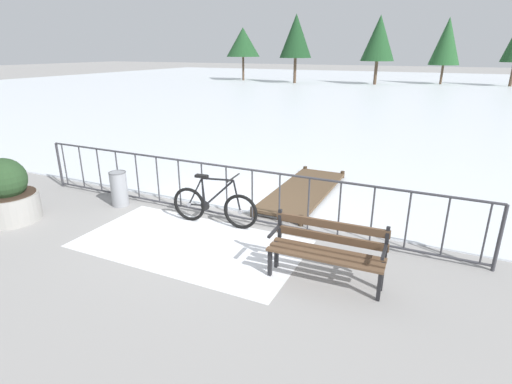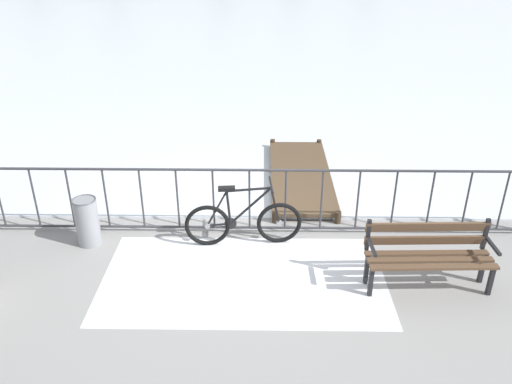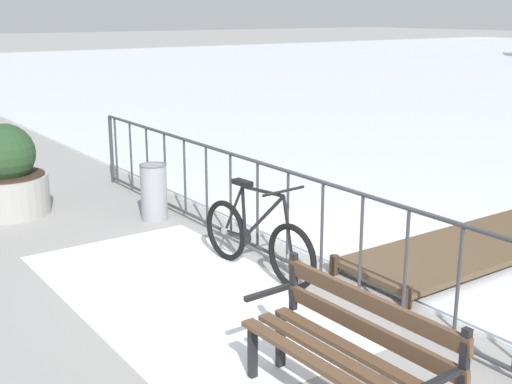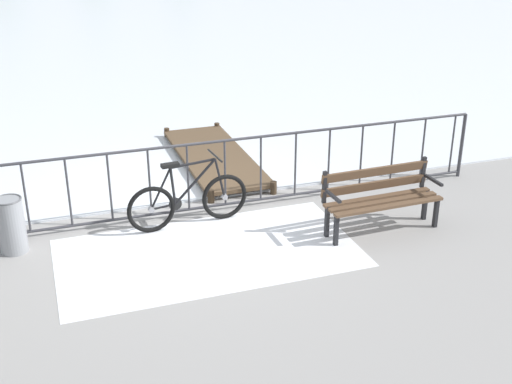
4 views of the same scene
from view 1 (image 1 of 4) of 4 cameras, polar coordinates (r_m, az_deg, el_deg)
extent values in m
plane|color=gray|center=(7.77, -4.11, -3.80)|extent=(160.00, 160.00, 0.00)
cube|color=silver|center=(34.90, 20.07, 13.50)|extent=(80.00, 56.00, 0.03)
cube|color=white|center=(6.88, -9.40, -7.26)|extent=(3.77, 2.02, 0.01)
cylinder|color=#38383D|center=(7.42, -4.31, 3.66)|extent=(9.00, 0.04, 0.04)
cylinder|color=#38383D|center=(7.74, -4.13, -3.26)|extent=(9.00, 0.04, 0.04)
cylinder|color=#38383D|center=(10.47, -26.23, 3.46)|extent=(0.06, 0.06, 1.05)
cylinder|color=#38383D|center=(6.76, 31.43, -5.71)|extent=(0.06, 0.06, 1.05)
cylinder|color=#38383D|center=(10.33, -25.63, 3.57)|extent=(0.03, 0.03, 0.97)
cylinder|color=#38383D|center=(9.92, -23.63, 3.26)|extent=(0.03, 0.03, 0.97)
cylinder|color=#38383D|center=(9.53, -21.47, 2.93)|extent=(0.03, 0.03, 0.97)
cylinder|color=#38383D|center=(9.15, -19.12, 2.56)|extent=(0.03, 0.03, 0.97)
cylinder|color=#38383D|center=(8.79, -16.58, 2.15)|extent=(0.03, 0.03, 0.97)
cylinder|color=#38383D|center=(8.45, -13.83, 1.71)|extent=(0.03, 0.03, 0.97)
cylinder|color=#38383D|center=(8.13, -10.86, 1.22)|extent=(0.03, 0.03, 0.97)
cylinder|color=#38383D|center=(7.83, -7.66, 0.70)|extent=(0.03, 0.03, 0.97)
cylinder|color=#38383D|center=(7.56, -4.22, 0.13)|extent=(0.03, 0.03, 0.97)
cylinder|color=#38383D|center=(7.33, -0.54, -0.48)|extent=(0.03, 0.03, 0.97)
cylinder|color=#38383D|center=(7.12, 3.37, -1.12)|extent=(0.03, 0.03, 0.97)
cylinder|color=#38383D|center=(6.95, 7.50, -1.80)|extent=(0.03, 0.03, 0.97)
cylinder|color=#38383D|center=(6.82, 11.80, -2.49)|extent=(0.03, 0.03, 0.97)
cylinder|color=#38383D|center=(6.73, 16.26, -3.19)|extent=(0.03, 0.03, 0.97)
cylinder|color=#38383D|center=(6.68, 20.81, -3.88)|extent=(0.03, 0.03, 0.97)
cylinder|color=#38383D|center=(6.68, 25.40, -4.56)|extent=(0.03, 0.03, 0.97)
cylinder|color=#38383D|center=(6.72, 29.98, -5.20)|extent=(0.03, 0.03, 0.97)
torus|color=black|center=(7.66, -9.51, -1.74)|extent=(0.66, 0.12, 0.66)
cylinder|color=gray|center=(7.66, -9.51, -1.74)|extent=(0.08, 0.07, 0.08)
torus|color=black|center=(7.21, -2.24, -2.83)|extent=(0.66, 0.12, 0.66)
cylinder|color=gray|center=(7.21, -2.24, -2.83)|extent=(0.08, 0.07, 0.08)
cylinder|color=black|center=(7.41, -7.52, -0.01)|extent=(0.08, 0.04, 0.53)
cylinder|color=black|center=(7.27, -5.32, -0.19)|extent=(0.61, 0.09, 0.59)
cylinder|color=black|center=(7.19, -5.54, 1.81)|extent=(0.63, 0.09, 0.07)
cylinder|color=black|center=(7.57, -8.41, -1.83)|extent=(0.34, 0.06, 0.05)
cylinder|color=black|center=(7.49, -8.65, 0.07)|extent=(0.32, 0.06, 0.56)
cylinder|color=black|center=(7.13, -2.74, -0.61)|extent=(0.16, 0.05, 0.59)
cube|color=black|center=(7.32, -7.77, 2.26)|extent=(0.25, 0.12, 0.05)
cylinder|color=black|center=(7.04, -3.25, 2.05)|extent=(0.07, 0.52, 0.03)
cylinder|color=black|center=(7.49, -7.28, -1.93)|extent=(0.18, 0.04, 0.18)
cube|color=brown|center=(5.75, 10.22, -8.09)|extent=(1.60, 0.15, 0.04)
cube|color=brown|center=(5.62, 9.84, -8.77)|extent=(1.60, 0.15, 0.04)
cube|color=brown|center=(5.49, 9.43, -9.49)|extent=(1.60, 0.15, 0.04)
cube|color=brown|center=(5.78, 10.54, -6.45)|extent=(1.60, 0.10, 0.12)
cube|color=brown|center=(5.69, 10.66, -4.64)|extent=(1.60, 0.10, 0.12)
cube|color=black|center=(5.52, 17.19, -12.64)|extent=(0.05, 0.06, 0.44)
cube|color=black|center=(5.75, 17.53, -11.30)|extent=(0.05, 0.06, 0.44)
cube|color=black|center=(5.65, 18.15, -6.83)|extent=(0.05, 0.05, 0.45)
cube|color=black|center=(5.43, 17.82, -8.17)|extent=(0.05, 0.40, 0.04)
cube|color=black|center=(5.81, 2.00, -9.93)|extent=(0.05, 0.06, 0.44)
cube|color=black|center=(6.03, 2.95, -8.79)|extent=(0.05, 0.06, 0.44)
cube|color=black|center=(5.93, 3.43, -4.50)|extent=(0.05, 0.05, 0.45)
cube|color=black|center=(5.73, 2.55, -5.67)|extent=(0.05, 0.40, 0.04)
cylinder|color=#9E9B96|center=(8.94, -31.67, -1.85)|extent=(1.06, 1.06, 0.52)
cylinder|color=#38281E|center=(8.86, -31.97, -0.23)|extent=(0.97, 0.97, 0.02)
sphere|color=#264223|center=(8.78, -32.31, 1.54)|extent=(0.79, 0.79, 0.79)
cylinder|color=gray|center=(8.75, -18.95, 0.40)|extent=(0.34, 0.34, 0.72)
torus|color=#545558|center=(8.64, -19.21, 2.65)|extent=(0.35, 0.35, 0.02)
cube|color=brown|center=(8.99, 6.77, 0.25)|extent=(1.10, 3.15, 0.06)
cylinder|color=#3C2E20|center=(7.80, -0.47, -2.85)|extent=(0.10, 0.10, 0.20)
cylinder|color=#3C2E20|center=(7.46, 6.41, -4.08)|extent=(0.10, 0.10, 0.20)
cylinder|color=#3C2E20|center=(10.56, 7.01, 3.10)|extent=(0.10, 0.10, 0.20)
cylinder|color=#3C2E20|center=(10.31, 12.23, 2.37)|extent=(0.10, 0.10, 0.20)
cylinder|color=brown|center=(41.95, 25.09, 15.70)|extent=(0.21, 0.21, 2.89)
cone|color=#235128|center=(41.92, 25.57, 18.85)|extent=(2.67, 2.67, 4.07)
cylinder|color=brown|center=(43.33, -1.84, 18.22)|extent=(0.22, 0.22, 3.95)
cone|color=#1E4723|center=(43.32, -1.87, 20.60)|extent=(3.39, 3.39, 2.81)
cylinder|color=brown|center=(39.59, 16.80, 16.97)|extent=(0.28, 0.28, 3.49)
cone|color=#1E4723|center=(39.57, 17.15, 20.26)|extent=(2.96, 2.96, 3.87)
cylinder|color=brown|center=(39.80, 5.61, 17.96)|extent=(0.27, 0.27, 3.88)
cone|color=#193D1E|center=(39.80, 5.73, 21.29)|extent=(2.97, 2.97, 3.84)
camera|label=2|loc=(3.58, -82.22, 20.92)|focal=36.16mm
camera|label=3|loc=(2.72, 61.53, -0.83)|focal=46.95mm
camera|label=4|loc=(5.90, -89.35, 9.69)|focal=45.98mm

